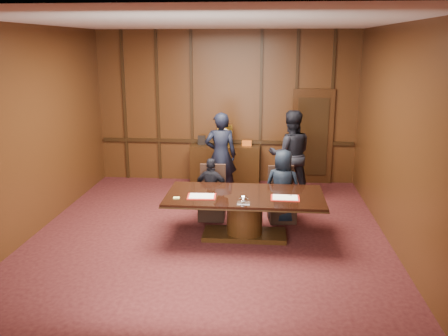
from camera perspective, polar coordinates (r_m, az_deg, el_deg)
name	(u,v)px	position (r m, az deg, el deg)	size (l,w,h in m)	color
room	(213,136)	(7.76, -1.36, 3.90)	(7.00, 7.04, 3.50)	black
sideboard	(225,163)	(11.07, 0.15, 0.63)	(1.60, 0.45, 1.54)	black
conference_table	(245,209)	(7.96, 2.51, -4.89)	(2.62, 1.32, 0.76)	black
folder_left	(202,196)	(7.75, -2.71, -3.42)	(0.48, 0.36, 0.02)	#B01710
folder_right	(285,198)	(7.73, 7.36, -3.58)	(0.47, 0.34, 0.02)	#B01710
inkstand	(244,200)	(7.43, 2.37, -3.84)	(0.20, 0.14, 0.12)	white
notepad	(176,198)	(7.71, -5.75, -3.58)	(0.10, 0.07, 0.01)	#FFFA7C
chair_left	(212,203)	(8.90, -1.44, -4.20)	(0.48, 0.48, 0.99)	black
chair_right	(282,205)	(8.86, 6.95, -4.41)	(0.54, 0.54, 0.99)	black
signatory_left	(212,189)	(8.74, -1.51, -2.57)	(0.68, 0.28, 1.16)	black
signatory_right	(283,186)	(8.67, 7.07, -2.19)	(0.66, 0.43, 1.35)	black
witness_left	(221,155)	(9.94, -0.40, 1.53)	(0.66, 0.44, 1.82)	black
witness_right	(290,155)	(10.00, 7.99, 1.60)	(0.91, 0.71, 1.87)	black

